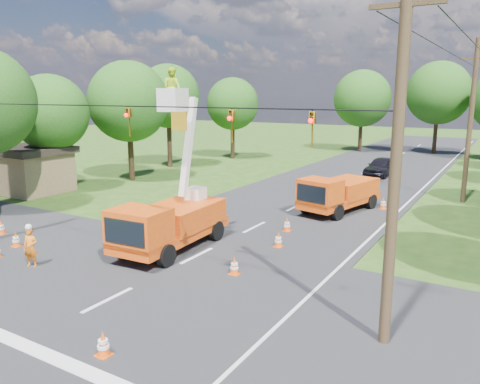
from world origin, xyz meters
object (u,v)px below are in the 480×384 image
Objects in this scene: traffic_cone_2 at (278,240)px; tree_far_b at (439,93)px; tree_left_d at (128,102)px; tree_left_c at (50,113)px; second_truck at (338,193)px; tree_left_f at (233,104)px; traffic_cone_7 at (383,203)px; tree_far_a at (362,98)px; ground_worker at (30,247)px; shed at (28,169)px; traffic_cone_1 at (103,344)px; bucket_truck at (170,214)px; traffic_cone_5 at (16,239)px; traffic_cone_8 at (234,266)px; tree_left_e at (168,96)px; traffic_cone_6 at (1,227)px; pole_right_mid at (471,121)px; traffic_cone_3 at (287,225)px; distant_car at (381,167)px; pole_right_near at (396,159)px.

tree_far_b reaches higher than traffic_cone_2.
tree_left_c is at bearing -104.04° from tree_left_d.
tree_left_f is (-17.33, 16.65, 4.56)m from second_truck.
tree_far_a is (-9.65, 27.65, 5.83)m from traffic_cone_7.
shed is (-13.06, 9.27, 0.81)m from ground_worker.
traffic_cone_1 is 19.92m from traffic_cone_7.
bucket_truck is 10.98× the size of traffic_cone_5.
shed is 0.60× the size of tree_left_d.
bucket_truck is 1.28× the size of second_truck.
traffic_cone_8 is 0.13× the size of shed.
second_truck is 21.84m from tree_left_e.
traffic_cone_2 is at bearing -77.63° from second_truck.
traffic_cone_6 is at bearing -135.21° from traffic_cone_7.
traffic_cone_2 and traffic_cone_8 have the same top height.
traffic_cone_6 is at bearing 136.97° from ground_worker.
tree_left_d is (-23.50, -5.00, 1.02)m from pole_right_mid.
traffic_cone_1 and traffic_cone_5 have the same top height.
bucket_truck is 13.74m from traffic_cone_7.
shed is at bearing -94.90° from tree_left_e.
tree_far_b reaches higher than traffic_cone_5.
traffic_cone_5 is at bearing -138.24° from traffic_cone_3.
traffic_cone_6 is (-12.47, -5.12, 0.00)m from traffic_cone_2.
pole_right_near reaches higher than distant_car.
traffic_cone_3 is at bearing -2.20° from tree_left_c.
shed reaches higher than traffic_cone_3.
tree_left_f is (-17.20, 34.44, 5.33)m from traffic_cone_1.
tree_far_b is (0.59, 42.91, 6.45)m from traffic_cone_8.
pole_right_mid reaches higher than traffic_cone_3.
pole_right_near reaches higher than traffic_cone_5.
traffic_cone_5 is 2.52m from traffic_cone_6.
tree_left_f is at bearing 127.24° from traffic_cone_3.
second_truck is 16.89m from traffic_cone_5.
tree_left_c is 0.78× the size of tree_far_b.
traffic_cone_2 is (3.91, 2.72, -1.28)m from bucket_truck.
tree_far_b is (21.00, 37.00, 5.19)m from shed.
traffic_cone_2 is 9.75m from traffic_cone_7.
traffic_cone_1 is 38.86m from tree_left_f.
tree_left_f reaches higher than distant_car.
traffic_cone_8 is 0.07× the size of tree_far_a.
traffic_cone_7 is 0.08× the size of tree_left_d.
tree_left_e reaches higher than tree_left_c.
traffic_cone_3 is 19.74m from shed.
pole_right_mid is 24.05m from tree_left_d.
traffic_cone_5 is 0.08× the size of tree_left_e.
traffic_cone_1 is at bearing -31.38° from shed.
tree_left_c reaches higher than traffic_cone_6.
pole_right_near is at bearing -75.92° from traffic_cone_7.
traffic_cone_2 is 0.08× the size of tree_left_e.
ground_worker is 2.27× the size of traffic_cone_3.
bucket_truck is at bearing 15.63° from traffic_cone_6.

